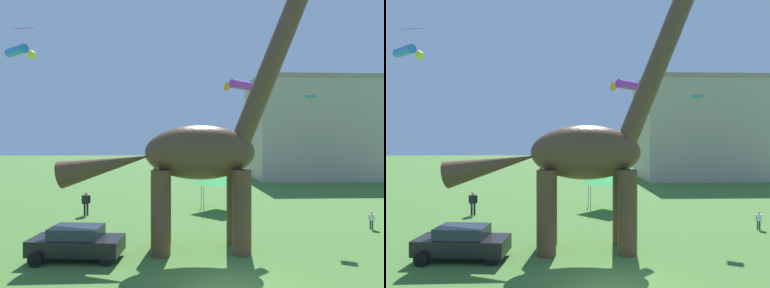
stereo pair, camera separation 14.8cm
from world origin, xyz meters
TOP-DOWN VIEW (x-y plane):
  - dinosaur_sculpture at (-0.91, 5.06)m, footprint 13.08×2.77m
  - parked_sedan_left at (-6.70, 3.72)m, footprint 4.35×2.17m
  - person_photographer at (10.15, 8.61)m, footprint 0.41×0.18m
  - person_far_spectator at (-8.78, 13.52)m, footprint 0.65×0.29m
  - festival_canopy_tent at (1.36, 15.13)m, footprint 3.15×3.15m
  - kite_mid_left at (6.77, 9.98)m, footprint 0.87×0.79m
  - kite_far_left at (-14.53, 16.51)m, footprint 1.79×1.47m
  - kite_high_left at (1.92, 9.42)m, footprint 1.93×1.97m
  - kite_near_low at (-16.53, 20.42)m, footprint 2.96×3.04m
  - background_building_block at (18.10, 38.81)m, footprint 18.20×12.23m

SIDE VIEW (x-z plane):
  - person_photographer at x=10.15m, z-range 0.12..1.22m
  - parked_sedan_left at x=-6.70m, z-range 0.03..1.58m
  - person_far_spectator at x=-8.78m, z-range 0.18..1.92m
  - festival_canopy_tent at x=1.36m, z-range 1.04..4.04m
  - dinosaur_sculpture at x=-0.91m, z-range -1.89..11.78m
  - background_building_block at x=18.10m, z-range 0.01..14.51m
  - kite_mid_left at x=6.77m, z-range 8.02..8.89m
  - kite_high_left at x=1.92m, z-range 8.78..9.34m
  - kite_near_low at x=-16.53m, z-range 13.40..14.25m
  - kite_far_left at x=-14.53m, z-range 13.72..15.70m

